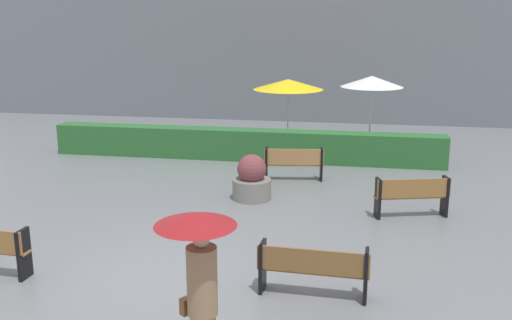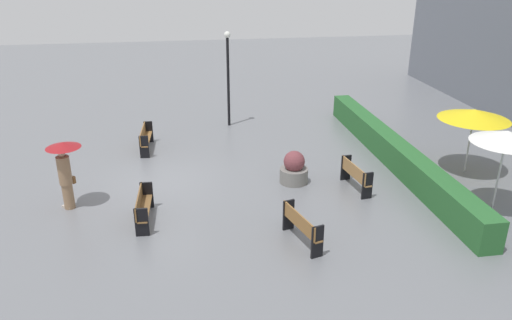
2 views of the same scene
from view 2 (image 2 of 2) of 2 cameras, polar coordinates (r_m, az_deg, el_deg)
ground_plane at (r=17.17m, az=-10.72°, el=-2.53°), size 60.00×60.00×0.00m
bench_near_left at (r=19.97m, az=-12.62°, el=2.60°), size 1.89×0.45×0.89m
bench_back_row at (r=16.51m, az=11.34°, el=-1.62°), size 1.65×0.55×0.90m
bench_far_right at (r=13.28m, az=5.21°, el=-7.47°), size 1.68×0.75×0.91m
bench_near_right at (r=14.65m, az=-12.89°, el=-5.15°), size 1.80×0.45×0.85m
pedestrian_with_umbrella at (r=15.73m, az=-21.14°, el=-0.63°), size 1.02×1.02×2.10m
planter_pot at (r=16.74m, az=4.39°, el=-1.06°), size 0.95×0.95×1.12m
lamp_post at (r=21.91m, az=-3.24°, el=10.34°), size 0.28×0.28×4.17m
patio_umbrella_yellow at (r=18.49m, az=23.81°, el=4.82°), size 2.40×2.40×2.32m
patio_umbrella_white at (r=15.85m, az=26.88°, el=2.40°), size 2.00×2.00×2.54m
hedge_strip at (r=18.86m, az=15.55°, el=0.93°), size 12.31×0.70×0.96m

